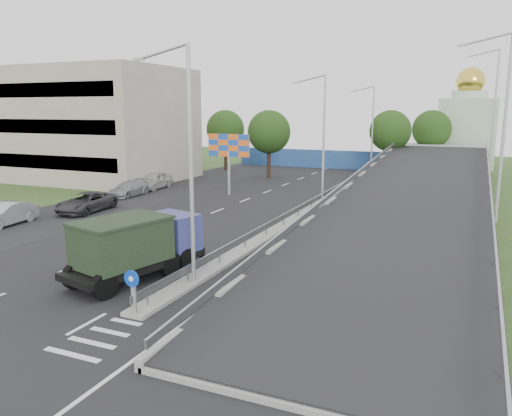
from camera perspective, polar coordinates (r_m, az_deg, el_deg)
The scene contains 23 objects.
ground at distance 18.03m, azimuth -18.02°, elevation -14.39°, with size 160.00×160.00×0.00m, color #2D4C1E.
road_surface at distance 35.77m, azimuth -0.23°, elevation -1.12°, with size 26.00×90.00×0.04m, color black.
parking_strip at distance 42.61m, azimuth -16.43°, elevation 0.41°, with size 8.00×90.00×0.05m, color black.
median at distance 38.40m, azimuth 6.29°, elevation -0.19°, with size 1.00×44.00×0.20m, color gray.
overpass_ramp at distance 36.63m, azimuth 17.61°, elevation 1.43°, with size 10.00×50.00×3.50m.
median_guardrail at distance 38.27m, azimuth 6.31°, elevation 0.76°, with size 0.09×44.00×0.71m.
sign_bollard at distance 19.16m, azimuth -13.86°, elevation -9.26°, with size 0.64×0.23×1.67m.
lamp_post_near at distance 21.16m, azimuth -7.92°, elevation 6.17°, with size 2.74×0.18×10.08m.
lamp_post_mid at distance 39.58m, azimuth 7.50°, elevation 8.46°, with size 2.74×0.18×10.08m.
lamp_post_far at distance 59.04m, azimuth 13.00°, elevation 9.13°, with size 2.74×0.18×10.08m.
beige_building at distance 60.23m, azimuth -19.73°, elevation 8.98°, with size 24.00×14.00×12.00m, color gray.
blue_wall at distance 66.05m, azimuth 10.30°, elevation 5.41°, with size 30.00×0.50×2.40m, color navy.
church at distance 72.02m, azimuth 22.96°, elevation 8.46°, with size 7.00×7.00×13.80m.
billboard at distance 44.88m, azimuth -3.14°, elevation 6.77°, with size 4.00×0.24×5.50m.
tree_left_mid at distance 56.15m, azimuth 1.50°, elevation 8.67°, with size 4.80×4.80×7.60m.
tree_median_far at distance 60.71m, azimuth 15.11°, elevation 8.48°, with size 4.80×4.80×7.60m.
tree_left_far at distance 64.03m, azimuth -3.52°, elevation 8.96°, with size 4.80×4.80×7.60m.
tree_ramp_far at distance 67.21m, azimuth 19.43°, elevation 8.46°, with size 4.80×4.80×7.60m.
dump_truck at distance 23.36m, azimuth -13.43°, elevation -4.03°, with size 3.91×7.00×2.92m.
parked_car_b at distance 37.19m, azimuth -26.78°, elevation -0.65°, with size 1.64×4.70×1.55m, color #A1A2A7.
parked_car_c at distance 39.78m, azimuth -18.84°, elevation 0.60°, with size 2.44×5.30×1.47m, color #2F2F33.
parked_car_d at distance 46.02m, azimuth -14.31°, elevation 2.15°, with size 1.90×4.68×1.36m, color #979A9F.
parked_car_e at distance 49.79m, azimuth -11.58°, elevation 3.10°, with size 1.95×4.84×1.65m, color #AAABA7.
Camera 1 is at (11.12, -11.97, 7.61)m, focal length 35.00 mm.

